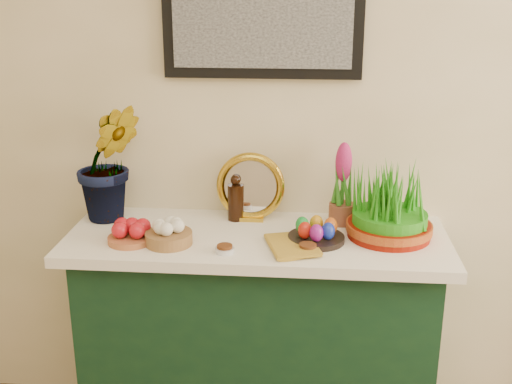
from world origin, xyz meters
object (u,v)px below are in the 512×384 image
(sideboard, at_px, (257,344))
(book, at_px, (270,247))
(mirror, at_px, (250,188))
(wheatgrass_sabzeh, at_px, (390,208))
(hyacinth_green, at_px, (108,144))

(sideboard, height_order, book, book)
(mirror, xyz_separation_m, wheatgrass_sabzeh, (0.52, -0.14, -0.02))
(book, distance_m, wheatgrass_sabzeh, 0.46)
(sideboard, xyz_separation_m, wheatgrass_sabzeh, (0.48, 0.02, 0.58))
(hyacinth_green, bearing_deg, mirror, -18.22)
(sideboard, xyz_separation_m, mirror, (-0.04, 0.16, 0.59))
(sideboard, bearing_deg, wheatgrass_sabzeh, 1.87)
(hyacinth_green, bearing_deg, wheatgrass_sabzeh, -28.06)
(mirror, bearing_deg, hyacinth_green, -175.49)
(hyacinth_green, distance_m, mirror, 0.57)
(mirror, height_order, wheatgrass_sabzeh, mirror)
(hyacinth_green, bearing_deg, book, -45.10)
(mirror, bearing_deg, sideboard, -75.87)
(hyacinth_green, distance_m, book, 0.75)
(sideboard, relative_size, wheatgrass_sabzeh, 4.18)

